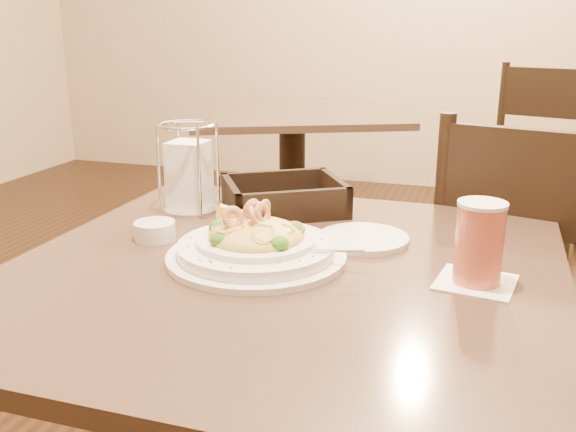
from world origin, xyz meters
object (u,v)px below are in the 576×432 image
(background_table, at_px, (292,160))
(butter_ramekin, at_px, (155,231))
(dining_chair_near, at_px, (528,296))
(dining_chair_far, at_px, (542,153))
(pasta_bowl, at_px, (256,244))
(side_plate, at_px, (363,239))
(main_table, at_px, (285,387))
(napkin_caddy, at_px, (189,174))
(drink_glass, at_px, (479,244))
(bread_basket, at_px, (284,200))

(background_table, relative_size, butter_ramekin, 15.66)
(dining_chair_near, relative_size, dining_chair_far, 1.00)
(pasta_bowl, height_order, side_plate, pasta_bowl)
(main_table, xyz_separation_m, background_table, (-0.57, 1.82, 0.00))
(background_table, bearing_deg, dining_chair_far, 25.83)
(dining_chair_far, height_order, butter_ramekin, dining_chair_far)
(dining_chair_near, height_order, napkin_caddy, dining_chair_near)
(drink_glass, distance_m, napkin_caddy, 0.64)
(butter_ramekin, bearing_deg, background_table, 99.46)
(bread_basket, bearing_deg, dining_chair_near, 25.14)
(side_plate, bearing_deg, drink_glass, -34.12)
(main_table, distance_m, dining_chair_near, 0.69)
(background_table, height_order, drink_glass, drink_glass)
(napkin_caddy, xyz_separation_m, side_plate, (0.39, -0.08, -0.08))
(drink_glass, bearing_deg, bread_basket, 145.23)
(background_table, relative_size, dining_chair_near, 1.28)
(background_table, height_order, napkin_caddy, napkin_caddy)
(pasta_bowl, xyz_separation_m, bread_basket, (-0.05, 0.29, -0.01))
(butter_ramekin, bearing_deg, dining_chair_far, 70.59)
(napkin_caddy, bearing_deg, pasta_bowl, -44.43)
(main_table, xyz_separation_m, napkin_caddy, (-0.29, 0.24, 0.31))
(background_table, relative_size, drink_glass, 9.14)
(drink_glass, bearing_deg, napkin_caddy, 159.57)
(main_table, height_order, dining_chair_far, dining_chair_far)
(bread_basket, bearing_deg, background_table, 107.00)
(background_table, bearing_deg, side_plate, -68.19)
(main_table, distance_m, pasta_bowl, 0.26)
(main_table, relative_size, side_plate, 5.39)
(drink_glass, height_order, napkin_caddy, napkin_caddy)
(drink_glass, distance_m, bread_basket, 0.50)
(side_plate, bearing_deg, dining_chair_far, 78.61)
(background_table, height_order, side_plate, side_plate)
(pasta_bowl, bearing_deg, drink_glass, 1.66)
(pasta_bowl, relative_size, napkin_caddy, 1.80)
(bread_basket, bearing_deg, pasta_bowl, -80.94)
(drink_glass, bearing_deg, dining_chair_near, 77.56)
(napkin_caddy, distance_m, butter_ramekin, 0.20)
(dining_chair_near, relative_size, pasta_bowl, 2.74)
(main_table, height_order, bread_basket, bread_basket)
(dining_chair_near, bearing_deg, drink_glass, 91.67)
(napkin_caddy, height_order, side_plate, napkin_caddy)
(main_table, bearing_deg, background_table, 107.23)
(main_table, xyz_separation_m, bread_basket, (-0.10, 0.30, 0.25))
(dining_chair_near, bearing_deg, napkin_caddy, 37.25)
(dining_chair_far, xyz_separation_m, napkin_caddy, (-0.83, -2.12, 0.31))
(background_table, relative_size, dining_chair_far, 1.28)
(dining_chair_far, bearing_deg, dining_chair_near, 101.64)
(bread_basket, height_order, butter_ramekin, bread_basket)
(dining_chair_far, bearing_deg, napkin_caddy, 83.95)
(dining_chair_far, xyz_separation_m, side_plate, (-0.44, -2.20, 0.24))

